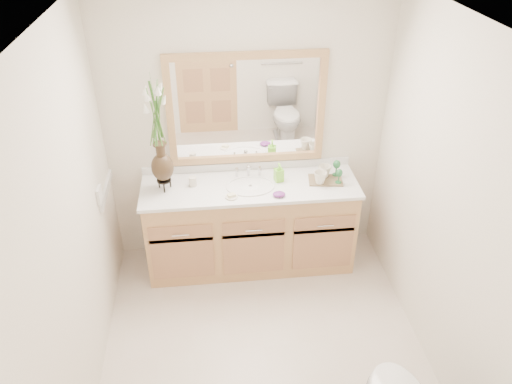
{
  "coord_description": "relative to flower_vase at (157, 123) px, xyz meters",
  "views": [
    {
      "loc": [
        -0.34,
        -2.56,
        3.05
      ],
      "look_at": [
        0.01,
        0.65,
        0.99
      ],
      "focal_mm": 35.0,
      "sensor_mm": 36.0,
      "label": 1
    }
  ],
  "objects": [
    {
      "name": "wall_left",
      "position": [
        -0.49,
        -1.03,
        -0.23
      ],
      "size": [
        0.02,
        2.6,
        2.4
      ],
      "primitive_type": "cube",
      "color": "white",
      "rests_on": "floor"
    },
    {
      "name": "counter",
      "position": [
        0.71,
        -0.02,
        -0.61
      ],
      "size": [
        1.84,
        0.57,
        0.03
      ],
      "primitive_type": "cube",
      "color": "white",
      "rests_on": "vanity"
    },
    {
      "name": "mirror",
      "position": [
        0.71,
        0.25,
        -0.02
      ],
      "size": [
        1.32,
        0.04,
        0.97
      ],
      "color": "white",
      "rests_on": "wall_back"
    },
    {
      "name": "purple_dish",
      "position": [
        0.93,
        -0.21,
        -0.58
      ],
      "size": [
        0.12,
        0.1,
        0.04
      ],
      "primitive_type": "ellipsoid",
      "rotation": [
        0.0,
        0.0,
        -0.16
      ],
      "color": "#6F297D",
      "rests_on": "counter"
    },
    {
      "name": "goblet_back",
      "position": [
        1.47,
        0.05,
        -0.49
      ],
      "size": [
        0.06,
        0.06,
        0.14
      ],
      "color": "#236B36",
      "rests_on": "tray"
    },
    {
      "name": "mug_left",
      "position": [
        1.3,
        -0.07,
        -0.53
      ],
      "size": [
        0.12,
        0.12,
        0.11
      ],
      "primitive_type": "imported",
      "rotation": [
        0.0,
        0.0,
        0.12
      ],
      "color": "beige",
      "rests_on": "tray"
    },
    {
      "name": "soap_dish",
      "position": [
        0.54,
        -0.19,
        -0.59
      ],
      "size": [
        0.1,
        0.1,
        0.03
      ],
      "color": "beige",
      "rests_on": "counter"
    },
    {
      "name": "mug_right",
      "position": [
        1.36,
        0.04,
        -0.53
      ],
      "size": [
        0.15,
        0.15,
        0.11
      ],
      "primitive_type": "imported",
      "rotation": [
        0.0,
        0.0,
        0.67
      ],
      "color": "beige",
      "rests_on": "tray"
    },
    {
      "name": "wall_right",
      "position": [
        1.91,
        -1.03,
        -0.23
      ],
      "size": [
        0.02,
        2.6,
        2.4
      ],
      "primitive_type": "cube",
      "color": "white",
      "rests_on": "floor"
    },
    {
      "name": "goblet_front",
      "position": [
        1.46,
        -0.08,
        -0.5
      ],
      "size": [
        0.06,
        0.06,
        0.13
      ],
      "color": "#236B36",
      "rests_on": "tray"
    },
    {
      "name": "sink",
      "position": [
        0.71,
        -0.04,
        -0.65
      ],
      "size": [
        0.38,
        0.34,
        0.23
      ],
      "color": "white",
      "rests_on": "counter"
    },
    {
      "name": "switch_plate",
      "position": [
        -0.47,
        -0.27,
        -0.45
      ],
      "size": [
        0.02,
        0.12,
        0.12
      ],
      "primitive_type": "cube",
      "color": "white",
      "rests_on": "wall_left"
    },
    {
      "name": "tray",
      "position": [
        1.36,
        -0.02,
        -0.59
      ],
      "size": [
        0.31,
        0.23,
        0.01
      ],
      "primitive_type": "cube",
      "rotation": [
        0.0,
        0.0,
        -0.13
      ],
      "color": "brown",
      "rests_on": "counter"
    },
    {
      "name": "wall_back",
      "position": [
        0.71,
        0.27,
        -0.23
      ],
      "size": [
        2.4,
        0.02,
        2.4
      ],
      "primitive_type": "cube",
      "color": "white",
      "rests_on": "floor"
    },
    {
      "name": "vanity",
      "position": [
        0.71,
        -0.02,
        -1.03
      ],
      "size": [
        1.8,
        0.55,
        0.8
      ],
      "color": "tan",
      "rests_on": "floor"
    },
    {
      "name": "floor",
      "position": [
        0.71,
        -1.03,
        -1.43
      ],
      "size": [
        2.6,
        2.6,
        0.0
      ],
      "primitive_type": "plane",
      "color": "beige",
      "rests_on": "ground"
    },
    {
      "name": "ceiling",
      "position": [
        0.71,
        -1.03,
        0.97
      ],
      "size": [
        2.4,
        2.6,
        0.02
      ],
      "primitive_type": "cube",
      "color": "white",
      "rests_on": "wall_back"
    },
    {
      "name": "tumbler",
      "position": [
        0.23,
        0.03,
        -0.56
      ],
      "size": [
        0.06,
        0.06,
        0.08
      ],
      "primitive_type": "cylinder",
      "color": "beige",
      "rests_on": "counter"
    },
    {
      "name": "flower_vase",
      "position": [
        0.0,
        0.0,
        0.0
      ],
      "size": [
        0.21,
        0.21,
        0.88
      ],
      "rotation": [
        0.0,
        0.0,
        -0.37
      ],
      "color": "black",
      "rests_on": "counter"
    },
    {
      "name": "soap_bottle",
      "position": [
        0.97,
        0.03,
        -0.53
      ],
      "size": [
        0.08,
        0.08,
        0.15
      ],
      "primitive_type": "imported",
      "rotation": [
        0.0,
        0.0,
        0.19
      ],
      "color": "#7FE435",
      "rests_on": "counter"
    }
  ]
}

